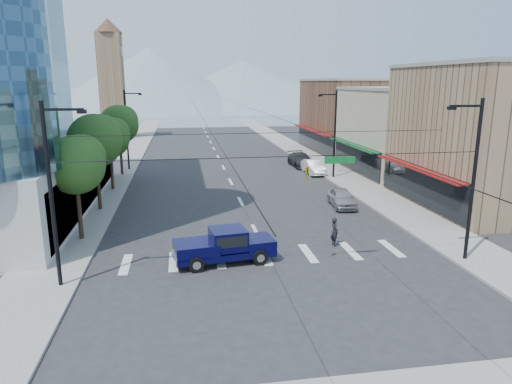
# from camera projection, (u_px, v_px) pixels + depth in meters

# --- Properties ---
(ground) EXTENTS (160.00, 160.00, 0.00)m
(ground) POSITION_uv_depth(u_px,v_px,m) (273.00, 266.00, 24.97)
(ground) COLOR #28282B
(ground) RESTS_ON ground
(sidewalk_left) EXTENTS (4.00, 120.00, 0.15)m
(sidewalk_left) POSITION_uv_depth(u_px,v_px,m) (128.00, 156.00, 61.48)
(sidewalk_left) COLOR gray
(sidewalk_left) RESTS_ON ground
(sidewalk_right) EXTENTS (4.00, 120.00, 0.15)m
(sidewalk_right) POSITION_uv_depth(u_px,v_px,m) (301.00, 152.00, 65.20)
(sidewalk_right) COLOR gray
(sidewalk_right) RESTS_ON ground
(shop_near) EXTENTS (12.00, 14.00, 11.00)m
(shop_near) POSITION_uv_depth(u_px,v_px,m) (495.00, 137.00, 36.38)
(shop_near) COLOR #8C6B4C
(shop_near) RESTS_ON ground
(shop_mid) EXTENTS (12.00, 14.00, 9.00)m
(shop_mid) POSITION_uv_depth(u_px,v_px,m) (409.00, 132.00, 50.05)
(shop_mid) COLOR tan
(shop_mid) RESTS_ON ground
(shop_far) EXTENTS (12.00, 18.00, 10.00)m
(shop_far) POSITION_uv_depth(u_px,v_px,m) (356.00, 117.00, 65.29)
(shop_far) COLOR brown
(shop_far) RESTS_ON ground
(clock_tower) EXTENTS (4.80, 4.80, 20.40)m
(clock_tower) POSITION_uv_depth(u_px,v_px,m) (111.00, 77.00, 79.43)
(clock_tower) COLOR #8C6B4C
(clock_tower) RESTS_ON ground
(mountain_left) EXTENTS (80.00, 80.00, 22.00)m
(mountain_left) POSITION_uv_depth(u_px,v_px,m) (151.00, 79.00, 164.03)
(mountain_left) COLOR gray
(mountain_left) RESTS_ON ground
(mountain_right) EXTENTS (90.00, 90.00, 18.00)m
(mountain_right) POSITION_uv_depth(u_px,v_px,m) (244.00, 84.00, 179.52)
(mountain_right) COLOR gray
(mountain_right) RESTS_ON ground
(tree_near) EXTENTS (3.65, 3.64, 6.71)m
(tree_near) POSITION_uv_depth(u_px,v_px,m) (77.00, 163.00, 27.94)
(tree_near) COLOR black
(tree_near) RESTS_ON ground
(tree_midnear) EXTENTS (4.09, 4.09, 7.52)m
(tree_midnear) POSITION_uv_depth(u_px,v_px,m) (97.00, 139.00, 34.52)
(tree_midnear) COLOR black
(tree_midnear) RESTS_ON ground
(tree_midfar) EXTENTS (3.65, 3.64, 6.71)m
(tree_midfar) POSITION_uv_depth(u_px,v_px,m) (111.00, 137.00, 41.37)
(tree_midfar) COLOR black
(tree_midfar) RESTS_ON ground
(tree_far) EXTENTS (4.09, 4.09, 7.52)m
(tree_far) POSITION_uv_depth(u_px,v_px,m) (120.00, 123.00, 47.95)
(tree_far) COLOR black
(tree_far) RESTS_ON ground
(signal_rig) EXTENTS (21.80, 0.20, 9.00)m
(signal_rig) POSITION_uv_depth(u_px,v_px,m) (282.00, 187.00, 22.95)
(signal_rig) COLOR black
(signal_rig) RESTS_ON ground
(lamp_pole_nw) EXTENTS (2.00, 0.25, 9.00)m
(lamp_pole_nw) POSITION_uv_depth(u_px,v_px,m) (128.00, 127.00, 50.95)
(lamp_pole_nw) COLOR black
(lamp_pole_nw) RESTS_ON ground
(lamp_pole_ne) EXTENTS (2.00, 0.25, 9.00)m
(lamp_pole_ne) POSITION_uv_depth(u_px,v_px,m) (334.00, 131.00, 46.58)
(lamp_pole_ne) COLOR black
(lamp_pole_ne) RESTS_ON ground
(pickup_truck) EXTENTS (5.86, 2.79, 1.91)m
(pickup_truck) POSITION_uv_depth(u_px,v_px,m) (224.00, 245.00, 25.29)
(pickup_truck) COLOR #070737
(pickup_truck) RESTS_ON ground
(pedestrian) EXTENTS (0.49, 0.69, 1.79)m
(pedestrian) POSITION_uv_depth(u_px,v_px,m) (334.00, 232.00, 27.88)
(pedestrian) COLOR black
(pedestrian) RESTS_ON ground
(parked_car_near) EXTENTS (2.13, 4.44, 1.46)m
(parked_car_near) POSITION_uv_depth(u_px,v_px,m) (342.00, 198.00, 36.74)
(parked_car_near) COLOR #9A9A9E
(parked_car_near) RESTS_ON ground
(parked_car_mid) EXTENTS (1.73, 4.66, 1.52)m
(parked_car_mid) POSITION_uv_depth(u_px,v_px,m) (313.00, 167.00, 49.91)
(parked_car_mid) COLOR white
(parked_car_mid) RESTS_ON ground
(parked_car_far) EXTENTS (2.45, 5.56, 1.59)m
(parked_car_far) POSITION_uv_depth(u_px,v_px,m) (301.00, 160.00, 54.35)
(parked_car_far) COLOR #2A2A2C
(parked_car_far) RESTS_ON ground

